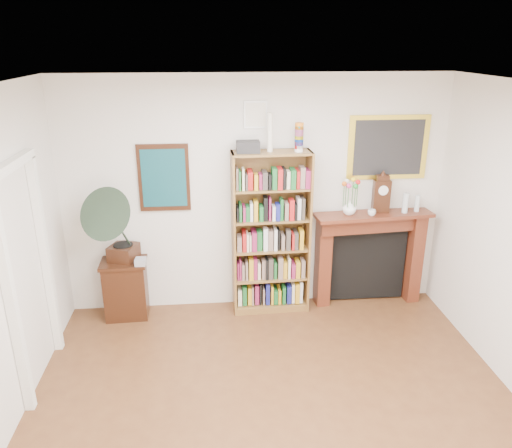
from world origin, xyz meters
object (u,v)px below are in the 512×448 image
(side_cabinet, at_px, (126,289))
(teacup, at_px, (372,213))
(fireplace, at_px, (369,249))
(gramophone, at_px, (118,221))
(cd_stack, at_px, (141,262))
(bottle_left, at_px, (405,203))
(flower_vase, at_px, (349,208))
(bottle_right, at_px, (417,203))
(mantel_clock, at_px, (381,195))
(bookshelf, at_px, (271,225))

(side_cabinet, distance_m, teacup, 3.03)
(fireplace, relative_size, gramophone, 1.50)
(cd_stack, relative_size, bottle_left, 0.50)
(cd_stack, height_order, flower_vase, flower_vase)
(side_cabinet, bearing_deg, fireplace, 0.02)
(side_cabinet, relative_size, bottle_right, 3.57)
(side_cabinet, bearing_deg, cd_stack, -29.57)
(flower_vase, bearing_deg, fireplace, 13.06)
(cd_stack, height_order, bottle_left, bottle_left)
(fireplace, distance_m, gramophone, 3.01)
(teacup, bearing_deg, bottle_left, 10.29)
(side_cabinet, distance_m, bottle_right, 3.62)
(mantel_clock, bearing_deg, side_cabinet, -175.04)
(bookshelf, height_order, bottle_right, bookshelf)
(fireplace, relative_size, mantel_clock, 3.18)
(flower_vase, height_order, bottle_right, bottle_right)
(bookshelf, bearing_deg, fireplace, 1.52)
(bookshelf, xyz_separation_m, gramophone, (-1.72, -0.14, 0.16))
(mantel_clock, relative_size, bottle_right, 2.26)
(bottle_left, bearing_deg, mantel_clock, 171.04)
(bookshelf, height_order, flower_vase, bookshelf)
(teacup, bearing_deg, gramophone, -178.55)
(flower_vase, relative_size, teacup, 1.75)
(cd_stack, distance_m, teacup, 2.73)
(bottle_left, distance_m, bottle_right, 0.16)
(bookshelf, distance_m, teacup, 1.19)
(fireplace, height_order, flower_vase, flower_vase)
(teacup, bearing_deg, flower_vase, 163.33)
(bookshelf, distance_m, flower_vase, 0.95)
(fireplace, xyz_separation_m, mantel_clock, (0.09, -0.02, 0.71))
(bottle_right, bearing_deg, mantel_clock, 178.50)
(side_cabinet, relative_size, flower_vase, 4.29)
(cd_stack, bearing_deg, gramophone, 179.54)
(side_cabinet, height_order, flower_vase, flower_vase)
(fireplace, bearing_deg, teacup, -116.21)
(bookshelf, relative_size, gramophone, 2.35)
(bottle_right, bearing_deg, bookshelf, -178.55)
(mantel_clock, bearing_deg, bookshelf, -174.19)
(side_cabinet, height_order, bottle_right, bottle_right)
(bookshelf, xyz_separation_m, fireplace, (1.23, 0.08, -0.39))
(flower_vase, distance_m, bottle_right, 0.84)
(fireplace, height_order, gramophone, gramophone)
(side_cabinet, distance_m, fireplace, 2.98)
(fireplace, distance_m, teacup, 0.55)
(gramophone, bearing_deg, bottle_right, 22.94)
(bookshelf, relative_size, fireplace, 1.57)
(gramophone, bearing_deg, bottle_left, 22.51)
(bookshelf, distance_m, mantel_clock, 1.36)
(side_cabinet, xyz_separation_m, cd_stack, (0.22, -0.11, 0.40))
(cd_stack, height_order, mantel_clock, mantel_clock)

